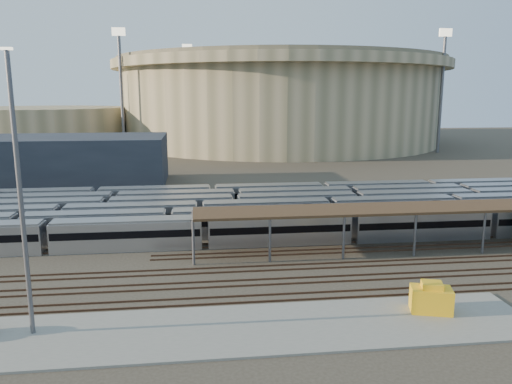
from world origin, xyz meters
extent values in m
plane|color=#383026|center=(0.00, 0.00, 0.00)|extent=(420.00, 420.00, 0.00)
cube|color=gray|center=(-5.00, -15.00, 0.10)|extent=(50.00, 9.00, 0.20)
cube|color=#A7A8AC|center=(-6.62, 8.00, 1.80)|extent=(112.00, 2.90, 3.60)
cube|color=#A7A8AC|center=(7.58, 12.20, 1.80)|extent=(112.00, 2.90, 3.60)
cube|color=#A7A8AC|center=(-7.12, 16.40, 1.80)|extent=(112.00, 2.90, 3.60)
cube|color=#A7A8AC|center=(-1.81, 20.60, 1.80)|extent=(112.00, 2.90, 3.60)
cube|color=#A7A8AC|center=(-1.25, 24.80, 1.80)|extent=(112.00, 2.90, 3.60)
cube|color=#A7A8AC|center=(-4.87, 29.00, 1.80)|extent=(112.00, 2.90, 3.60)
cylinder|color=#59585D|center=(-8.00, 1.30, 2.50)|extent=(0.30, 0.30, 5.00)
cylinder|color=#59585D|center=(-8.00, 6.70, 2.50)|extent=(0.30, 0.30, 5.00)
cylinder|color=#59585D|center=(0.57, 1.30, 2.50)|extent=(0.30, 0.30, 5.00)
cylinder|color=#59585D|center=(0.57, 6.70, 2.50)|extent=(0.30, 0.30, 5.00)
cylinder|color=#59585D|center=(9.14, 1.30, 2.50)|extent=(0.30, 0.30, 5.00)
cylinder|color=#59585D|center=(9.14, 6.70, 2.50)|extent=(0.30, 0.30, 5.00)
cylinder|color=#59585D|center=(17.71, 1.30, 2.50)|extent=(0.30, 0.30, 5.00)
cylinder|color=#59585D|center=(17.71, 6.70, 2.50)|extent=(0.30, 0.30, 5.00)
cylinder|color=#59585D|center=(26.29, 1.30, 2.50)|extent=(0.30, 0.30, 5.00)
cylinder|color=#59585D|center=(26.29, 6.70, 2.50)|extent=(0.30, 0.30, 5.00)
cube|color=#3A2517|center=(22.00, 4.00, 5.15)|extent=(60.00, 6.00, 0.30)
cube|color=#4C3323|center=(0.00, -1.75, 0.09)|extent=(170.00, 0.12, 0.18)
cube|color=#4C3323|center=(0.00, -0.25, 0.09)|extent=(170.00, 0.12, 0.18)
cube|color=#4C3323|center=(0.00, -5.75, 0.09)|extent=(170.00, 0.12, 0.18)
cube|color=#4C3323|center=(0.00, -4.25, 0.09)|extent=(170.00, 0.12, 0.18)
cube|color=#4C3323|center=(0.00, -9.75, 0.09)|extent=(170.00, 0.12, 0.18)
cube|color=#4C3323|center=(0.00, -8.25, 0.09)|extent=(170.00, 0.12, 0.18)
cylinder|color=tan|center=(25.00, 140.00, 14.00)|extent=(116.00, 116.00, 28.00)
cylinder|color=tan|center=(25.00, 140.00, 29.50)|extent=(124.00, 124.00, 3.00)
cylinder|color=#6A614B|center=(25.00, 140.00, 31.75)|extent=(120.00, 120.00, 1.50)
cylinder|color=tan|center=(-60.00, 130.00, 7.00)|extent=(56.00, 56.00, 14.00)
cube|color=#1E232D|center=(-35.00, 55.00, 5.00)|extent=(42.00, 20.00, 10.00)
cylinder|color=#59585D|center=(-30.00, 110.00, 18.00)|extent=(1.00, 1.00, 36.00)
cube|color=#FFF2CC|center=(-30.00, 110.00, 37.20)|extent=(4.00, 0.60, 2.40)
cylinder|color=#59585D|center=(70.00, 100.00, 18.00)|extent=(1.00, 1.00, 36.00)
cube|color=#FFF2CC|center=(70.00, 100.00, 37.20)|extent=(4.00, 0.60, 2.40)
cylinder|color=#59585D|center=(-10.00, 160.00, 18.00)|extent=(1.00, 1.00, 36.00)
cube|color=#FFF2CC|center=(-10.00, 160.00, 37.20)|extent=(4.00, 0.60, 2.40)
cylinder|color=#59585D|center=(-20.63, -13.76, 11.00)|extent=(0.36, 0.36, 21.61)
cube|color=#FFF2CC|center=(-20.63, -13.76, 21.91)|extent=(0.80, 0.31, 0.20)
cube|color=yellow|center=(12.43, -13.81, 1.26)|extent=(3.85, 2.98, 2.12)
camera|label=1|loc=(-7.51, -52.16, 18.82)|focal=35.00mm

